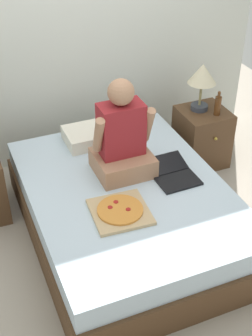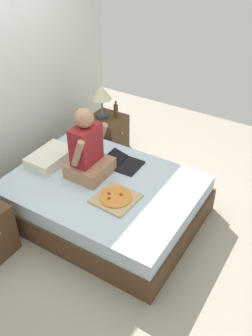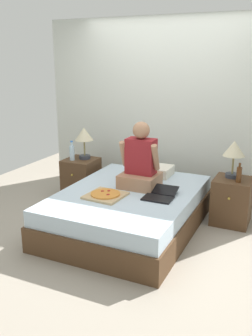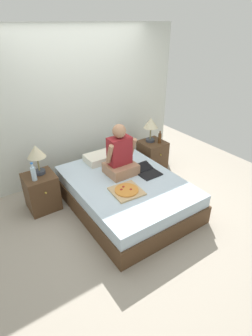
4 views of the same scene
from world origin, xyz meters
TOP-DOWN VIEW (x-y plane):
  - ground_plane at (0.00, 0.00)m, footprint 5.77×5.77m
  - wall_back at (0.00, 1.37)m, footprint 3.77×0.12m
  - bed at (0.00, 0.00)m, footprint 1.50×2.01m
  - nightstand_right at (1.06, 0.67)m, footprint 0.44×0.47m
  - lamp_on_right_nightstand at (1.03, 0.72)m, footprint 0.26×0.26m
  - beer_bottle at (1.13, 0.57)m, footprint 0.06×0.06m
  - pillow at (-0.00, 0.73)m, footprint 0.52×0.34m
  - person_seated at (0.05, 0.22)m, footprint 0.47×0.40m
  - laptop at (0.39, -0.03)m, footprint 0.33×0.42m
  - pizza_box at (-0.16, -0.27)m, footprint 0.43×0.43m

SIDE VIEW (x-z plane):
  - ground_plane at x=0.00m, z-range 0.00..0.00m
  - bed at x=0.00m, z-range 0.00..0.46m
  - nightstand_right at x=1.06m, z-range 0.00..0.56m
  - pizza_box at x=-0.16m, z-range 0.46..0.50m
  - laptop at x=0.39m, z-range 0.45..0.52m
  - pillow at x=0.00m, z-range 0.46..0.58m
  - beer_bottle at x=1.13m, z-range 0.54..0.77m
  - person_seated at x=0.05m, z-range 0.36..1.14m
  - lamp_on_right_nightstand at x=1.03m, z-range 0.66..1.11m
  - wall_back at x=0.00m, z-range 0.00..2.50m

